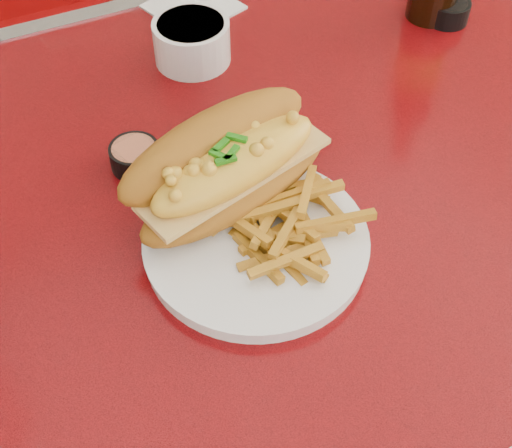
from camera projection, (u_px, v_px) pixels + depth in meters
name	position (u px, v px, depth m)	size (l,w,h in m)	color
ground	(303.00, 429.00, 1.43)	(8.00, 8.00, 0.00)	silver
diner_table	(326.00, 236.00, 0.97)	(1.23, 0.83, 0.77)	red
booth_bench_far	(150.00, 85.00, 1.69)	(1.20, 0.51, 0.90)	#93090A
dinner_plate	(256.00, 243.00, 0.74)	(0.29, 0.29, 0.02)	white
mac_hoagie	(228.00, 164.00, 0.74)	(0.26, 0.17, 0.11)	#AB691B
fries_pile	(288.00, 219.00, 0.73)	(0.12, 0.11, 0.04)	gold
fork	(265.00, 190.00, 0.78)	(0.04, 0.15, 0.00)	silver
gravy_ramekin	(192.00, 40.00, 0.94)	(0.13, 0.13, 0.06)	white
sauce_cup_left	(135.00, 156.00, 0.82)	(0.06, 0.06, 0.03)	black
sauce_cup_right	(448.00, 10.00, 1.01)	(0.07, 0.07, 0.03)	black
paper_napkin	(193.00, 7.00, 1.04)	(0.11, 0.11, 0.00)	white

